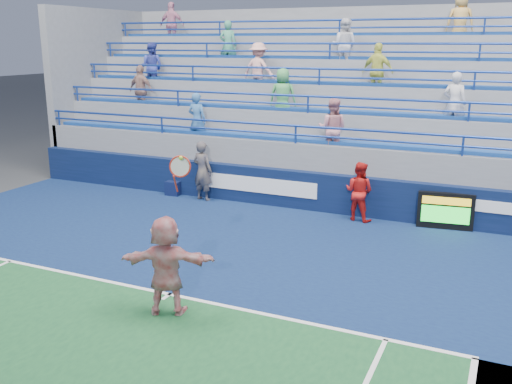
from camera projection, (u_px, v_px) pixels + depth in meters
The scene contains 8 objects.
ground at pixel (170, 295), 10.80m from camera, with size 120.00×120.00×0.00m, color #333538.
sponsor_wall at pixel (292, 189), 16.38m from camera, with size 18.00×0.32×1.10m.
bleacher_stand at pixel (332, 136), 19.46m from camera, with size 18.00×5.60×6.13m.
serve_speed_board at pixel (445, 211), 14.49m from camera, with size 1.39×0.32×0.96m.
judge_chair at pixel (174, 187), 17.83m from camera, with size 0.47×0.47×0.80m.
tennis_player at pixel (166, 265), 9.88m from camera, with size 1.74×1.10×2.88m.
line_judge at pixel (203, 171), 17.07m from camera, with size 0.66×0.43×1.81m, color #131A36.
ball_girl at pixel (359, 191), 15.14m from camera, with size 0.78×0.61×1.60m, color red.
Camera 1 is at (5.60, -8.38, 4.66)m, focal length 40.00 mm.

